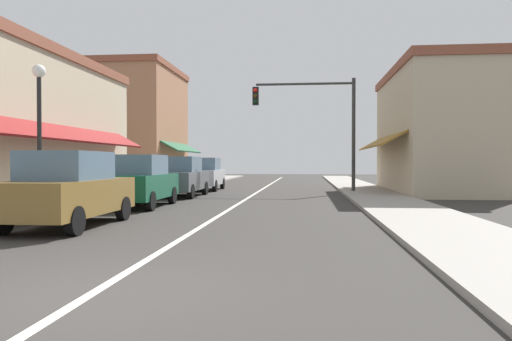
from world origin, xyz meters
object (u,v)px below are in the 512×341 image
at_px(street_lamp_left_near, 39,113).
at_px(parked_car_nearest_left, 69,190).
at_px(parked_car_far_left, 204,174).
at_px(parked_car_second_left, 139,181).
at_px(parked_car_third_left, 181,177).
at_px(traffic_signal_mast_arm, 318,115).

bearing_deg(street_lamp_left_near, parked_car_nearest_left, -45.52).
xyz_separation_m(parked_car_nearest_left, parked_car_far_left, (0.01, 15.12, 0.00)).
height_order(parked_car_second_left, parked_car_far_left, same).
xyz_separation_m(parked_car_nearest_left, parked_car_third_left, (0.01, 10.10, 0.00)).
height_order(parked_car_nearest_left, parked_car_third_left, same).
relative_size(parked_car_second_left, parked_car_third_left, 1.01).
xyz_separation_m(parked_car_far_left, traffic_signal_mast_arm, (6.12, -1.78, 3.01)).
bearing_deg(parked_car_third_left, street_lamp_left_near, -101.76).
xyz_separation_m(parked_car_second_left, parked_car_third_left, (0.12, 5.02, 0.00)).
relative_size(parked_car_third_left, street_lamp_left_near, 0.98).
bearing_deg(street_lamp_left_near, parked_car_far_left, 82.47).
relative_size(parked_car_third_left, traffic_signal_mast_arm, 0.72).
height_order(parked_car_far_left, street_lamp_left_near, street_lamp_left_near).
height_order(parked_car_second_left, parked_car_third_left, same).
bearing_deg(parked_car_far_left, parked_car_second_left, -92.02).
distance_m(parked_car_far_left, street_lamp_left_near, 13.60).
bearing_deg(parked_car_far_left, parked_car_nearest_left, -91.41).
distance_m(parked_car_nearest_left, traffic_signal_mast_arm, 14.99).
bearing_deg(traffic_signal_mast_arm, parked_car_nearest_left, -114.68).
bearing_deg(parked_car_far_left, traffic_signal_mast_arm, -17.56).
bearing_deg(parked_car_second_left, street_lamp_left_near, -118.01).
xyz_separation_m(parked_car_nearest_left, street_lamp_left_near, (-1.75, 1.78, 2.00)).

